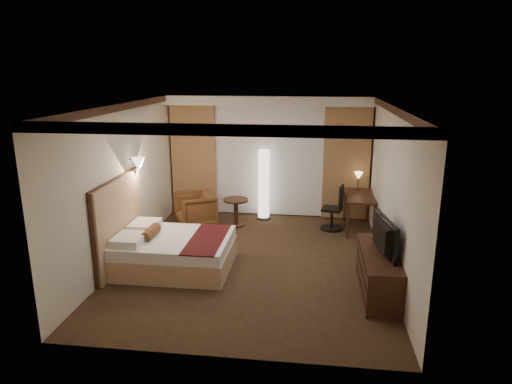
# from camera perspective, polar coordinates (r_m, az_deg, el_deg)

# --- Properties ---
(floor) EXTENTS (4.50, 5.50, 0.01)m
(floor) POSITION_cam_1_polar(r_m,az_deg,el_deg) (8.03, -0.36, -8.69)
(floor) COLOR #321E13
(floor) RESTS_ON ground
(ceiling) EXTENTS (4.50, 5.50, 0.01)m
(ceiling) POSITION_cam_1_polar(r_m,az_deg,el_deg) (7.37, -0.40, 10.89)
(ceiling) COLOR white
(ceiling) RESTS_ON back_wall
(back_wall) EXTENTS (4.50, 0.02, 2.70)m
(back_wall) POSITION_cam_1_polar(r_m,az_deg,el_deg) (10.26, 1.66, 4.48)
(back_wall) COLOR beige
(back_wall) RESTS_ON floor
(left_wall) EXTENTS (0.02, 5.50, 2.70)m
(left_wall) POSITION_cam_1_polar(r_m,az_deg,el_deg) (8.19, -16.19, 1.14)
(left_wall) COLOR beige
(left_wall) RESTS_ON floor
(right_wall) EXTENTS (0.02, 5.50, 2.70)m
(right_wall) POSITION_cam_1_polar(r_m,az_deg,el_deg) (7.63, 16.60, 0.12)
(right_wall) COLOR beige
(right_wall) RESTS_ON floor
(crown_molding) EXTENTS (4.50, 5.50, 0.12)m
(crown_molding) POSITION_cam_1_polar(r_m,az_deg,el_deg) (7.38, -0.40, 10.43)
(crown_molding) COLOR black
(crown_molding) RESTS_ON ceiling
(soffit) EXTENTS (4.50, 0.50, 0.20)m
(soffit) POSITION_cam_1_polar(r_m,az_deg,el_deg) (9.86, 1.57, 11.37)
(soffit) COLOR white
(soffit) RESTS_ON ceiling
(curtain_sheer) EXTENTS (2.48, 0.04, 2.45)m
(curtain_sheer) POSITION_cam_1_polar(r_m,az_deg,el_deg) (10.20, 1.61, 3.84)
(curtain_sheer) COLOR silver
(curtain_sheer) RESTS_ON back_wall
(curtain_left_drape) EXTENTS (1.00, 0.14, 2.45)m
(curtain_left_drape) POSITION_cam_1_polar(r_m,az_deg,el_deg) (10.44, -7.76, 3.98)
(curtain_left_drape) COLOR #9E7548
(curtain_left_drape) RESTS_ON back_wall
(curtain_right_drape) EXTENTS (1.00, 0.14, 2.45)m
(curtain_right_drape) POSITION_cam_1_polar(r_m,az_deg,el_deg) (10.12, 11.22, 3.47)
(curtain_right_drape) COLOR #9E7548
(curtain_right_drape) RESTS_ON back_wall
(wall_sconce) EXTENTS (0.24, 0.24, 0.24)m
(wall_sconce) POSITION_cam_1_polar(r_m,az_deg,el_deg) (8.36, -14.47, 3.43)
(wall_sconce) COLOR white
(wall_sconce) RESTS_ON left_wall
(bed) EXTENTS (1.86, 1.45, 0.54)m
(bed) POSITION_cam_1_polar(r_m,az_deg,el_deg) (7.82, -10.06, -7.46)
(bed) COLOR white
(bed) RESTS_ON floor
(headboard) EXTENTS (0.12, 1.75, 1.50)m
(headboard) POSITION_cam_1_polar(r_m,az_deg,el_deg) (7.97, -16.68, -3.76)
(headboard) COLOR tan
(headboard) RESTS_ON floor
(armchair) EXTENTS (0.98, 1.00, 0.77)m
(armchair) POSITION_cam_1_polar(r_m,az_deg,el_deg) (9.78, -7.59, -2.00)
(armchair) COLOR #4E2717
(armchair) RESTS_ON floor
(side_table) EXTENTS (0.53, 0.53, 0.59)m
(side_table) POSITION_cam_1_polar(r_m,az_deg,el_deg) (9.73, -2.52, -2.55)
(side_table) COLOR black
(side_table) RESTS_ON floor
(floor_lamp) EXTENTS (0.33, 0.33, 1.57)m
(floor_lamp) POSITION_cam_1_polar(r_m,az_deg,el_deg) (10.05, 0.97, 0.97)
(floor_lamp) COLOR white
(floor_lamp) RESTS_ON floor
(desk) EXTENTS (0.55, 1.19, 0.75)m
(desk) POSITION_cam_1_polar(r_m,az_deg,el_deg) (9.68, 12.69, -2.50)
(desk) COLOR black
(desk) RESTS_ON floor
(desk_lamp) EXTENTS (0.18, 0.18, 0.34)m
(desk_lamp) POSITION_cam_1_polar(r_m,az_deg,el_deg) (9.96, 12.65, 1.26)
(desk_lamp) COLOR #FFD899
(desk_lamp) RESTS_ON desk
(office_chair) EXTENTS (0.55, 0.55, 0.96)m
(office_chair) POSITION_cam_1_polar(r_m,az_deg,el_deg) (9.56, 9.50, -1.90)
(office_chair) COLOR black
(office_chair) RESTS_ON floor
(dresser) EXTENTS (0.50, 1.62, 0.63)m
(dresser) POSITION_cam_1_polar(r_m,az_deg,el_deg) (7.13, 15.04, -9.67)
(dresser) COLOR black
(dresser) RESTS_ON floor
(television) EXTENTS (0.72, 1.07, 0.13)m
(television) POSITION_cam_1_polar(r_m,az_deg,el_deg) (6.91, 15.13, -5.14)
(television) COLOR black
(television) RESTS_ON dresser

